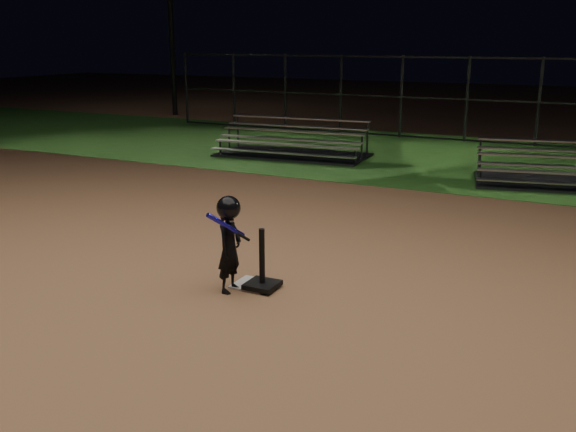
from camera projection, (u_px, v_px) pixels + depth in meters
The scene contains 8 objects.
ground at pixel (253, 285), 7.98m from camera, with size 80.00×80.00×0.00m, color #9E6C47.
grass_strip at pixel (441, 157), 16.63m from camera, with size 60.00×8.00×0.01m, color #275C1D.
home_plate at pixel (253, 284), 7.98m from camera, with size 0.45×0.45×0.02m, color beige.
batting_tee at pixel (262, 277), 7.83m from camera, with size 0.38×0.38×0.75m.
child_batter at pixel (229, 241), 7.64m from camera, with size 0.41×0.59×1.19m.
bleacher_left at pixel (292, 149), 16.77m from camera, with size 4.01×2.18×0.95m.
bleacher_right at pixel (565, 177), 13.36m from camera, with size 3.85×2.42×0.88m.
backstop_fence at pixel (467, 100), 18.90m from camera, with size 20.08×0.08×2.50m.
Camera 1 is at (3.69, -6.50, 2.96)m, focal length 39.94 mm.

